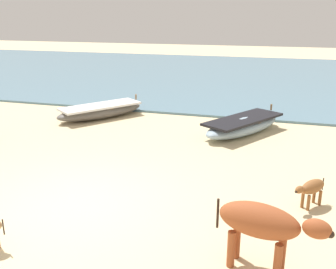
{
  "coord_description": "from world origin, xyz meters",
  "views": [
    {
      "loc": [
        3.62,
        -5.84,
        3.53
      ],
      "look_at": [
        0.97,
        3.04,
        0.6
      ],
      "focal_mm": 40.77,
      "sensor_mm": 36.0,
      "label": 1
    }
  ],
  "objects": [
    {
      "name": "fishing_boat_2",
      "position": [
        2.61,
        5.62,
        0.27
      ],
      "size": [
        2.53,
        3.29,
        0.7
      ],
      "rotation": [
        0.0,
        0.0,
        1.03
      ],
      "color": "#8CA5B7",
      "rests_on": "ground"
    },
    {
      "name": "fishing_boat_5",
      "position": [
        -2.43,
        6.06,
        0.26
      ],
      "size": [
        2.69,
        3.18,
        0.67
      ],
      "rotation": [
        0.0,
        0.0,
        0.94
      ],
      "color": "#5B5651",
      "rests_on": "ground"
    },
    {
      "name": "calf_near_brown",
      "position": [
        4.35,
        1.23,
        0.39
      ],
      "size": [
        0.65,
        0.74,
        0.55
      ],
      "rotation": [
        0.0,
        0.0,
        4.03
      ],
      "color": "brown",
      "rests_on": "ground"
    },
    {
      "name": "sea_water",
      "position": [
        0.0,
        17.24,
        0.04
      ],
      "size": [
        60.0,
        20.0,
        0.08
      ],
      "primitive_type": "cube",
      "color": "slate",
      "rests_on": "ground"
    },
    {
      "name": "ground",
      "position": [
        0.0,
        0.0,
        0.0
      ],
      "size": [
        80.0,
        80.0,
        0.0
      ],
      "primitive_type": "plane",
      "color": "beige"
    },
    {
      "name": "cow_adult_rust",
      "position": [
        3.54,
        -0.97,
        0.75
      ],
      "size": [
        1.58,
        0.68,
        1.04
      ],
      "rotation": [
        0.0,
        0.0,
        6.08
      ],
      "color": "#9E4C28",
      "rests_on": "ground"
    }
  ]
}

